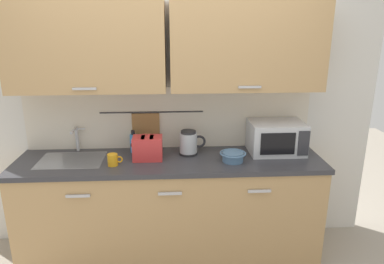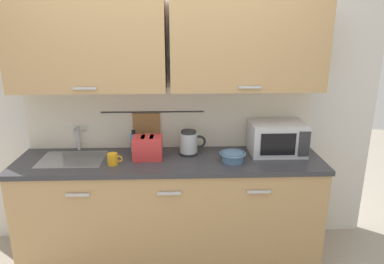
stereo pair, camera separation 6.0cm
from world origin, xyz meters
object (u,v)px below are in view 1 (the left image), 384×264
Objects in this scene: microwave at (276,137)px; toaster at (148,148)px; dish_soap_bottle at (133,143)px; electric_kettle at (189,143)px; mixing_bowl at (233,156)px; mug_near_sink at (113,160)px.

microwave is 1.80× the size of toaster.
electric_kettle is at bearing -9.40° from dish_soap_bottle.
microwave is 0.75m from electric_kettle.
dish_soap_bottle is at bearing 162.08° from mixing_bowl.
toaster is at bearing 172.28° from mixing_bowl.
electric_kettle is at bearing -179.72° from microwave.
toaster is (0.13, -0.17, 0.01)m from dish_soap_bottle.
toaster is (-1.10, -0.10, -0.04)m from microwave.
mug_near_sink is 0.56× the size of mixing_bowl.
mug_near_sink is (-0.13, -0.30, -0.04)m from dish_soap_bottle.
dish_soap_bottle reaches higher than mug_near_sink.
electric_kettle is at bearing 19.80° from mug_near_sink.
dish_soap_bottle reaches higher than mixing_bowl.
electric_kettle is 1.89× the size of mug_near_sink.
mug_near_sink is at bearing -160.20° from electric_kettle.
mug_near_sink is at bearing -154.71° from toaster.
dish_soap_bottle is (-1.23, 0.08, -0.05)m from microwave.
dish_soap_bottle is 0.77× the size of toaster.
toaster is at bearing -52.45° from dish_soap_bottle.
microwave reaches higher than mug_near_sink.
mixing_bowl is at bearing 1.89° from mug_near_sink.
electric_kettle is 1.16× the size of dish_soap_bottle.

